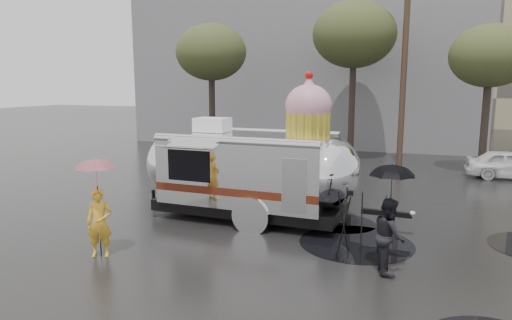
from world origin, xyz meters
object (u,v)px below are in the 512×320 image
at_px(airstream_trailer, 253,167).
at_px(tripod, 350,218).
at_px(person_right, 389,235).
at_px(person_left, 99,223).

distance_m(airstream_trailer, tripod, 3.90).
relative_size(airstream_trailer, person_right, 5.06).
distance_m(person_right, tripod, 1.03).
bearing_deg(person_left, tripod, -7.15).
bearing_deg(tripod, airstream_trailer, 135.96).
bearing_deg(person_left, airstream_trailer, 35.26).
height_order(person_right, tripod, person_right).
distance_m(airstream_trailer, person_left, 4.68).
distance_m(person_left, person_right, 6.42).
bearing_deg(person_left, person_right, -13.90).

